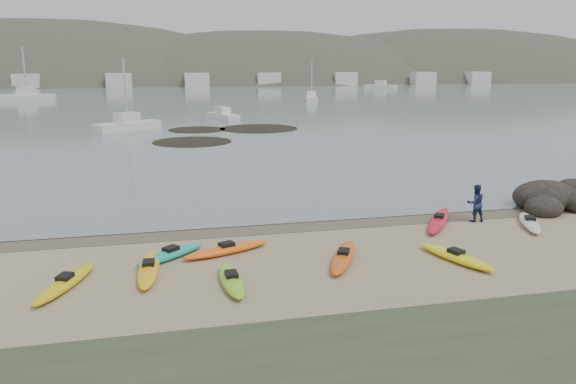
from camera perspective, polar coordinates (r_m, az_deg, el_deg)
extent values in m
plane|color=tan|center=(25.69, 0.00, -3.26)|extent=(600.00, 600.00, 0.00)
plane|color=brown|center=(25.41, 0.15, -3.44)|extent=(60.00, 60.00, 0.00)
plane|color=slate|center=(324.15, -12.26, 11.54)|extent=(1200.00, 1200.00, 0.00)
ellipsoid|color=#91D32A|center=(18.92, -5.75, -8.91)|extent=(0.81, 3.21, 0.34)
ellipsoid|color=red|center=(26.57, 15.09, -2.79)|extent=(3.25, 4.20, 0.34)
ellipsoid|color=orange|center=(21.88, -6.24, -5.82)|extent=(3.67, 1.99, 0.34)
ellipsoid|color=silver|center=(27.52, 23.34, -2.88)|extent=(2.10, 3.39, 0.34)
ellipsoid|color=#1BAA99|center=(21.72, -11.80, -6.18)|extent=(2.90, 2.60, 0.34)
ellipsoid|color=yellow|center=(21.89, 16.68, -6.31)|extent=(1.78, 3.57, 0.34)
ellipsoid|color=#E35513|center=(21.05, 5.66, -6.58)|extent=(2.36, 3.74, 0.34)
ellipsoid|color=yellow|center=(20.42, -13.95, -7.55)|extent=(0.96, 3.93, 0.34)
ellipsoid|color=gold|center=(20.01, -21.68, -8.56)|extent=(2.00, 3.72, 0.34)
imported|color=navy|center=(27.30, 18.51, -1.07)|extent=(0.88, 0.70, 1.75)
ellipsoid|color=black|center=(31.45, 24.57, -0.94)|extent=(3.33, 2.59, 1.67)
ellipsoid|color=black|center=(29.87, 24.53, -1.80)|extent=(1.85, 1.67, 1.11)
ellipsoid|color=black|center=(33.35, 26.86, -0.48)|extent=(2.04, 1.85, 1.48)
cylinder|color=black|center=(52.59, -9.71, 5.04)|extent=(7.29, 7.29, 0.04)
cylinder|color=black|center=(62.36, -3.02, 6.45)|extent=(8.68, 8.68, 0.04)
cylinder|color=black|center=(61.88, -9.22, 6.25)|extent=(6.26, 6.26, 0.04)
cube|color=silver|center=(62.89, -16.00, 6.46)|extent=(7.14, 5.99, 1.03)
cube|color=silver|center=(73.02, -6.61, 7.66)|extent=(3.76, 6.27, 0.85)
cube|color=silver|center=(106.04, 2.40, 9.45)|extent=(3.57, 7.45, 1.01)
cube|color=silver|center=(118.49, -24.97, 8.73)|extent=(9.91, 3.28, 1.37)
cube|color=silver|center=(157.74, 9.38, 10.53)|extent=(8.14, 7.58, 1.22)
ellipsoid|color=#384235|center=(223.97, -23.17, 5.59)|extent=(220.00, 120.00, 80.00)
ellipsoid|color=#384235|center=(218.99, -2.27, 7.19)|extent=(200.00, 110.00, 68.00)
ellipsoid|color=#384235|center=(257.95, 16.33, 7.17)|extent=(230.00, 130.00, 76.00)
cube|color=beige|center=(172.99, -25.58, 10.12)|extent=(7.00, 5.00, 4.00)
cube|color=beige|center=(169.56, -17.52, 10.74)|extent=(7.00, 5.00, 4.00)
cube|color=beige|center=(169.49, -9.26, 11.17)|extent=(7.00, 5.00, 4.00)
cube|color=beige|center=(172.79, -1.14, 11.37)|extent=(7.00, 5.00, 4.00)
cube|color=beige|center=(179.28, 6.54, 11.35)|extent=(7.00, 5.00, 4.00)
cube|color=beige|center=(188.61, 13.57, 11.16)|extent=(7.00, 5.00, 4.00)
cube|color=beige|center=(200.40, 19.84, 10.85)|extent=(7.00, 5.00, 4.00)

